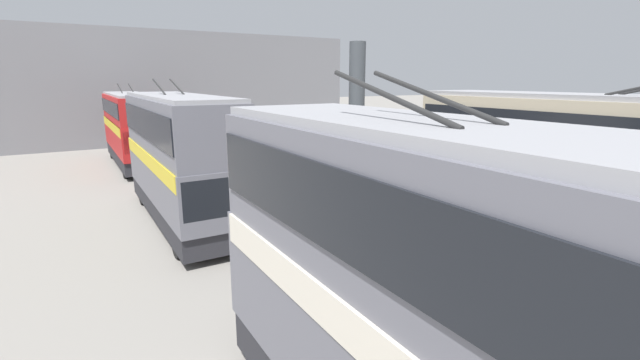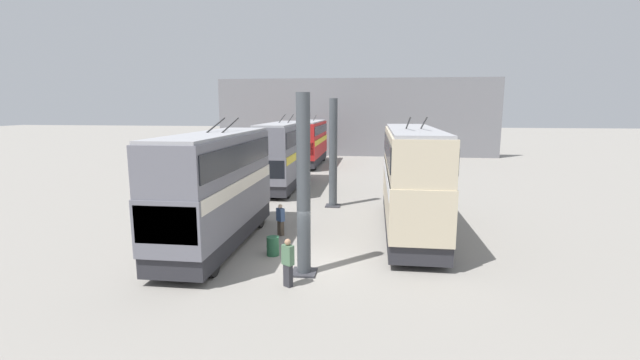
{
  "view_description": "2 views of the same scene",
  "coord_description": "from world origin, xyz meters",
  "px_view_note": "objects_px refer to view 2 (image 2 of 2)",
  "views": [
    {
      "loc": [
        -0.95,
        8.19,
        5.69
      ],
      "look_at": [
        11.05,
        1.08,
        2.4
      ],
      "focal_mm": 24.0,
      "sensor_mm": 36.0,
      "label": 1
    },
    {
      "loc": [
        -16.19,
        -2.6,
        6.34
      ],
      "look_at": [
        8.24,
        0.54,
        2.1
      ],
      "focal_mm": 24.0,
      "sensor_mm": 36.0,
      "label": 2
    }
  ],
  "objects_px": {
    "bus_left_far": "(411,174)",
    "bus_right_mid": "(284,151)",
    "person_by_right_row": "(281,219)",
    "person_aisle_foreground": "(288,261)",
    "bus_right_near": "(216,183)",
    "oil_drum": "(273,246)",
    "bus_right_far": "(310,140)"
  },
  "relations": [
    {
      "from": "bus_right_mid",
      "to": "oil_drum",
      "type": "bearing_deg",
      "value": -169.68
    },
    {
      "from": "bus_left_far",
      "to": "person_by_right_row",
      "type": "relative_size",
      "value": 7.07
    },
    {
      "from": "bus_left_far",
      "to": "bus_right_far",
      "type": "xyz_separation_m",
      "value": [
        24.66,
        8.89,
        -0.26
      ]
    },
    {
      "from": "person_by_right_row",
      "to": "bus_right_near",
      "type": "bearing_deg",
      "value": -8.78
    },
    {
      "from": "bus_left_far",
      "to": "person_by_right_row",
      "type": "bearing_deg",
      "value": 102.06
    },
    {
      "from": "bus_right_near",
      "to": "person_by_right_row",
      "type": "bearing_deg",
      "value": -50.91
    },
    {
      "from": "bus_right_mid",
      "to": "person_by_right_row",
      "type": "bearing_deg",
      "value": -168.66
    },
    {
      "from": "bus_left_far",
      "to": "bus_right_mid",
      "type": "height_order",
      "value": "bus_left_far"
    },
    {
      "from": "bus_right_near",
      "to": "person_by_right_row",
      "type": "xyz_separation_m",
      "value": [
        2.01,
        -2.48,
        -2.12
      ]
    },
    {
      "from": "bus_right_near",
      "to": "person_by_right_row",
      "type": "distance_m",
      "value": 3.83
    },
    {
      "from": "bus_left_far",
      "to": "bus_right_mid",
      "type": "distance_m",
      "value": 14.12
    },
    {
      "from": "bus_right_far",
      "to": "person_aisle_foreground",
      "type": "relative_size",
      "value": 6.01
    },
    {
      "from": "bus_right_near",
      "to": "oil_drum",
      "type": "height_order",
      "value": "bus_right_near"
    },
    {
      "from": "bus_left_far",
      "to": "person_aisle_foreground",
      "type": "relative_size",
      "value": 6.36
    },
    {
      "from": "bus_right_near",
      "to": "bus_right_far",
      "type": "height_order",
      "value": "bus_right_near"
    },
    {
      "from": "bus_left_far",
      "to": "bus_right_mid",
      "type": "relative_size",
      "value": 1.11
    },
    {
      "from": "bus_right_near",
      "to": "person_aisle_foreground",
      "type": "height_order",
      "value": "bus_right_near"
    },
    {
      "from": "bus_left_far",
      "to": "bus_right_near",
      "type": "distance_m",
      "value": 9.51
    },
    {
      "from": "bus_right_mid",
      "to": "person_aisle_foreground",
      "type": "xyz_separation_m",
      "value": [
        -18.34,
        -4.08,
        -1.95
      ]
    },
    {
      "from": "bus_right_near",
      "to": "person_aisle_foreground",
      "type": "relative_size",
      "value": 5.49
    },
    {
      "from": "bus_left_far",
      "to": "bus_right_mid",
      "type": "xyz_separation_m",
      "value": [
        10.97,
        8.89,
        -0.11
      ]
    },
    {
      "from": "person_by_right_row",
      "to": "oil_drum",
      "type": "relative_size",
      "value": 1.93
    },
    {
      "from": "bus_right_near",
      "to": "bus_right_mid",
      "type": "bearing_deg",
      "value": 0.0
    },
    {
      "from": "bus_right_mid",
      "to": "person_aisle_foreground",
      "type": "bearing_deg",
      "value": -167.47
    },
    {
      "from": "oil_drum",
      "to": "bus_left_far",
      "type": "bearing_deg",
      "value": -55.08
    },
    {
      "from": "bus_right_mid",
      "to": "bus_left_far",
      "type": "bearing_deg",
      "value": -141.0
    },
    {
      "from": "bus_left_far",
      "to": "person_by_right_row",
      "type": "xyz_separation_m",
      "value": [
        -1.37,
        6.41,
        -2.17
      ]
    },
    {
      "from": "bus_right_far",
      "to": "person_aisle_foreground",
      "type": "xyz_separation_m",
      "value": [
        -32.03,
        -4.08,
        -1.8
      ]
    },
    {
      "from": "bus_left_far",
      "to": "person_aisle_foreground",
      "type": "bearing_deg",
      "value": 146.87
    },
    {
      "from": "person_aisle_foreground",
      "to": "bus_right_mid",
      "type": "bearing_deg",
      "value": -134.21
    },
    {
      "from": "bus_left_far",
      "to": "bus_right_near",
      "type": "relative_size",
      "value": 1.16
    },
    {
      "from": "person_aisle_foreground",
      "to": "bus_left_far",
      "type": "bearing_deg",
      "value": -179.87
    }
  ]
}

